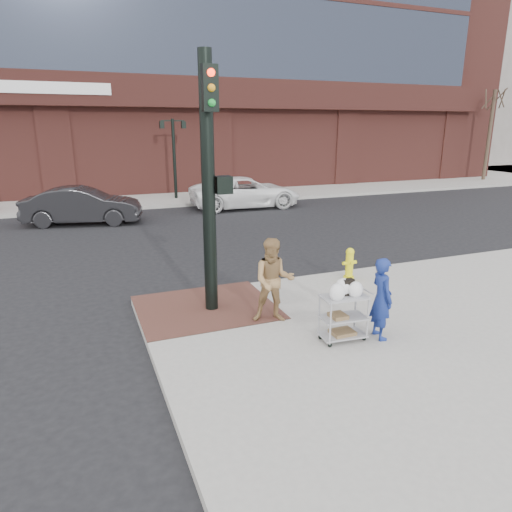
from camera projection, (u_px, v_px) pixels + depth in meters
name	position (u px, v px, depth m)	size (l,w,h in m)	color
ground	(248.00, 326.00, 9.00)	(220.00, 220.00, 0.00)	black
sidewalk_far	(252.00, 168.00, 42.00)	(65.00, 36.00, 0.15)	gray
brick_curb_ramp	(206.00, 307.00, 9.55)	(2.80, 2.40, 0.01)	#4F3025
filler_block	(448.00, 81.00, 54.65)	(14.00, 20.00, 18.00)	slate
bare_tree_a	(496.00, 88.00, 30.52)	(1.80, 1.80, 7.20)	#382B21
lamp_post	(174.00, 150.00, 23.28)	(1.32, 0.22, 4.00)	black
traffic_signal_pole	(210.00, 179.00, 8.74)	(0.61, 0.51, 5.00)	black
woman_blue	(382.00, 298.00, 8.01)	(0.54, 0.35, 1.48)	navy
pedestrian_tan	(274.00, 281.00, 8.67)	(0.80, 0.62, 1.65)	#977347
sedan_dark	(83.00, 206.00, 18.17)	(1.57, 4.50, 1.48)	black
minivan_white	(246.00, 192.00, 21.85)	(2.44, 5.29, 1.47)	white
utility_cart	(343.00, 313.00, 7.97)	(0.84, 0.52, 1.11)	#98989D
fire_hydrant	(349.00, 263.00, 11.19)	(0.38, 0.26, 0.80)	yellow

